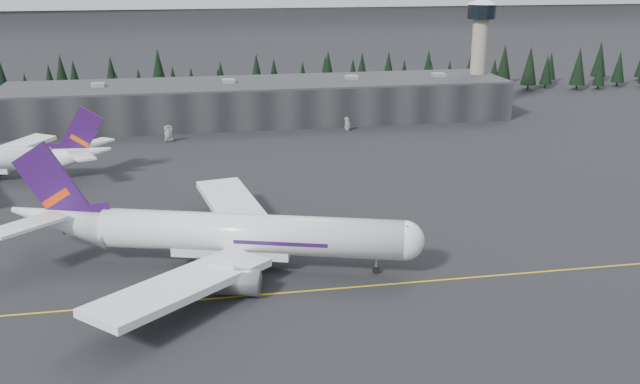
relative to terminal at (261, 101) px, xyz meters
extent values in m
plane|color=black|center=(0.00, -125.00, -6.30)|extent=(1400.00, 1400.00, 0.00)
cube|color=gold|center=(0.00, -127.00, -6.29)|extent=(400.00, 0.40, 0.02)
cube|color=black|center=(0.00, 0.00, -0.30)|extent=(160.00, 30.00, 12.00)
cube|color=#333335|center=(0.00, 0.00, 6.00)|extent=(160.00, 30.00, 0.60)
cylinder|color=gray|center=(75.00, 3.00, 9.70)|extent=(5.20, 5.20, 32.00)
cylinder|color=black|center=(75.00, 3.00, 26.95)|extent=(9.20, 9.20, 4.50)
cone|color=silver|center=(75.00, 3.00, 30.40)|extent=(10.00, 10.00, 2.00)
cube|color=black|center=(0.00, 37.00, 1.20)|extent=(360.00, 20.00, 15.00)
cylinder|color=silver|center=(-13.83, -116.21, -0.22)|extent=(50.55, 21.51, 6.64)
sphere|color=silver|center=(10.45, -123.79, -0.22)|extent=(6.64, 6.64, 6.64)
cone|color=silver|center=(-45.51, -106.31, 0.78)|extent=(19.72, 11.88, 9.61)
cube|color=silver|center=(-15.05, -97.86, -1.99)|extent=(14.42, 32.10, 2.84)
cylinder|color=#93969B|center=(-10.53, -105.65, -3.87)|extent=(8.12, 6.16, 4.20)
cube|color=silver|center=(-25.28, -130.59, -1.99)|extent=(28.27, 28.08, 2.84)
cylinder|color=#93969B|center=(-17.13, -126.76, -3.87)|extent=(8.12, 6.16, 4.20)
cube|color=#2D104B|center=(-46.03, -106.14, 6.42)|extent=(13.54, 4.71, 16.47)
cube|color=red|center=(-45.82, -106.21, 4.76)|extent=(5.33, 2.20, 4.06)
cube|color=silver|center=(-45.64, -99.31, 2.33)|extent=(7.52, 12.96, 0.55)
cube|color=silver|center=(-49.60, -111.98, 2.33)|extent=(12.32, 11.90, 0.55)
cylinder|color=black|center=(6.23, -122.47, -4.64)|extent=(0.55, 0.55, 3.32)
cylinder|color=black|center=(-19.74, -109.14, -4.64)|extent=(0.55, 0.55, 3.32)
cylinder|color=black|center=(-22.71, -118.65, -4.64)|extent=(0.55, 0.55, 3.32)
cone|color=white|center=(-48.76, -57.10, -0.37)|extent=(16.18, 7.63, 8.05)
cube|color=white|center=(-68.83, -39.84, -2.69)|extent=(21.21, 25.39, 2.38)
cube|color=#2E0F47|center=(-48.30, -57.17, 4.36)|extent=(11.69, 2.06, 13.80)
cube|color=#C64E0B|center=(-48.48, -57.14, 2.97)|extent=(4.55, 1.13, 3.40)
cube|color=white|center=(-47.68, -62.86, 0.93)|extent=(7.71, 11.01, 0.46)
cube|color=white|center=(-46.16, -51.85, 0.93)|extent=(9.55, 10.61, 0.46)
imported|color=silver|center=(-29.10, -23.93, -5.63)|extent=(2.97, 5.10, 1.33)
imported|color=silver|center=(24.54, -19.41, -5.59)|extent=(4.47, 2.89, 1.42)
camera|label=1|loc=(-22.77, -227.33, 43.18)|focal=40.00mm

